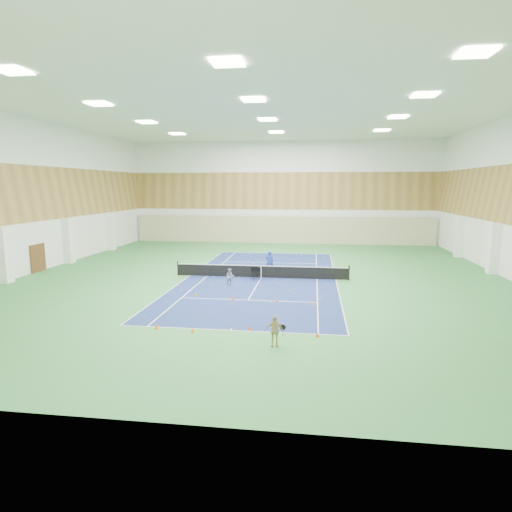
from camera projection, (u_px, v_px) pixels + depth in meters
The scene contains 21 objects.
ground at pixel (261, 278), 31.82m from camera, with size 40.00×40.00×0.00m, color #317438.
room_shell at pixel (261, 197), 30.85m from camera, with size 36.00×40.00×12.00m, color white, non-canonical shape.
wood_cladding at pixel (261, 168), 30.52m from camera, with size 36.00×40.00×8.00m, color olive, non-canonical shape.
ceiling_light_grid at pixel (261, 111), 29.89m from camera, with size 21.40×25.40×0.06m, color white, non-canonical shape.
court_surface at pixel (261, 278), 31.81m from camera, with size 10.97×23.77×0.01m, color navy.
tennis_balls_scatter at pixel (261, 277), 31.81m from camera, with size 10.57×22.77×0.07m, color #C7E326, non-canonical shape.
tennis_net at pixel (261, 271), 31.73m from camera, with size 12.80×0.10×1.10m, color black, non-canonical shape.
back_curtain at pixel (281, 230), 50.87m from camera, with size 35.40×0.16×3.20m, color #C6B793.
door_left_b at pixel (38, 258), 34.01m from camera, with size 0.08×1.80×2.20m, color #593319.
coach at pixel (270, 261), 33.87m from camera, with size 0.62×0.41×1.70m, color #213A98.
child_court at pixel (230, 277), 29.43m from camera, with size 0.56×0.44×1.16m, color gray.
child_apron at pixel (274, 331), 18.17m from camera, with size 0.78×0.33×1.33m, color tan.
ball_cart at pixel (256, 273), 31.10m from camera, with size 0.55×0.55×0.95m, color black, non-canonical shape.
cone_svc_a at pixel (196, 294), 26.52m from camera, with size 0.19×0.19×0.21m, color orange.
cone_svc_b at pixel (233, 298), 25.58m from camera, with size 0.22×0.22×0.25m, color #E05A0B.
cone_svc_c at pixel (277, 300), 25.14m from camera, with size 0.18×0.18×0.20m, color #ED450C.
cone_svc_d at pixel (314, 303), 24.64m from camera, with size 0.20×0.20×0.22m, color orange.
cone_base_a at pixel (157, 326), 20.40m from camera, with size 0.23×0.23×0.25m, color #FB640D.
cone_base_b at pixel (193, 330), 19.91m from camera, with size 0.19×0.19×0.21m, color orange.
cone_base_c at pixel (249, 328), 20.27m from camera, with size 0.21×0.21×0.23m, color #F7420D.
cone_base_d at pixel (318, 335), 19.33m from camera, with size 0.18×0.18×0.20m, color #D63D0B.
Camera 1 is at (3.79, -30.91, 6.74)m, focal length 30.00 mm.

